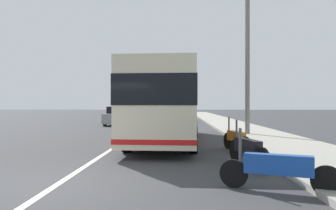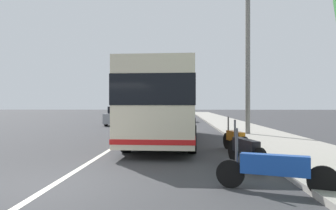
# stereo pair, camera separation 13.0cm
# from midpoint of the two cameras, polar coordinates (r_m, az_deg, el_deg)

# --- Properties ---
(ground_plane) EXTENTS (220.00, 220.00, 0.00)m
(ground_plane) POSITION_cam_midpoint_polar(r_m,az_deg,el_deg) (7.23, -20.03, -13.76)
(ground_plane) COLOR #38383A
(sidewalk_curb) EXTENTS (110.00, 3.60, 0.14)m
(sidewalk_curb) POSITION_cam_midpoint_polar(r_m,az_deg,el_deg) (17.11, 17.18, -5.55)
(sidewalk_curb) COLOR #9E998E
(sidewalk_curb) RESTS_ON ground
(lane_divider_line) EXTENTS (110.00, 0.16, 0.01)m
(lane_divider_line) POSITION_cam_midpoint_polar(r_m,az_deg,el_deg) (16.79, -6.72, -5.88)
(lane_divider_line) COLOR silver
(lane_divider_line) RESTS_ON ground
(coach_bus) EXTENTS (10.52, 3.04, 3.27)m
(coach_bus) POSITION_cam_midpoint_polar(r_m,az_deg,el_deg) (14.41, 0.10, 0.47)
(coach_bus) COLOR beige
(coach_bus) RESTS_ON ground
(motorcycle_by_tree) EXTENTS (0.85, 2.21, 1.24)m
(motorcycle_by_tree) POSITION_cam_midpoint_polar(r_m,az_deg,el_deg) (6.56, 19.50, -10.96)
(motorcycle_by_tree) COLOR black
(motorcycle_by_tree) RESTS_ON ground
(motorcycle_far_end) EXTENTS (2.32, 0.63, 1.28)m
(motorcycle_far_end) POSITION_cam_midpoint_polar(r_m,az_deg,el_deg) (8.91, 14.52, -7.92)
(motorcycle_far_end) COLOR black
(motorcycle_far_end) RESTS_ON ground
(motorcycle_angled) EXTENTS (2.06, 0.64, 1.27)m
(motorcycle_angled) POSITION_cam_midpoint_polar(r_m,az_deg,el_deg) (11.72, 12.63, -6.11)
(motorcycle_angled) COLOR black
(motorcycle_angled) RESTS_ON ground
(car_behind_bus) EXTENTS (4.52, 1.93, 1.60)m
(car_behind_bus) POSITION_cam_midpoint_polar(r_m,az_deg,el_deg) (27.23, -8.76, -2.06)
(car_behind_bus) COLOR gray
(car_behind_bus) RESTS_ON ground
(car_oncoming) EXTENTS (4.77, 2.22, 1.54)m
(car_oncoming) POSITION_cam_midpoint_polar(r_m,az_deg,el_deg) (47.52, 1.37, -1.23)
(car_oncoming) COLOR black
(car_oncoming) RESTS_ON ground
(car_side_street) EXTENTS (4.46, 1.98, 1.59)m
(car_side_street) POSITION_cam_midpoint_polar(r_m,az_deg,el_deg) (32.51, 2.52, -1.72)
(car_side_street) COLOR silver
(car_side_street) RESTS_ON ground
(car_ahead_same_lane) EXTENTS (4.45, 1.79, 1.58)m
(car_ahead_same_lane) POSITION_cam_midpoint_polar(r_m,az_deg,el_deg) (45.83, -3.56, -1.24)
(car_ahead_same_lane) COLOR black
(car_ahead_same_lane) RESTS_ON ground
(utility_pole) EXTENTS (0.26, 0.26, 8.57)m
(utility_pole) POSITION_cam_midpoint_polar(r_m,az_deg,el_deg) (17.78, 14.73, 8.28)
(utility_pole) COLOR slate
(utility_pole) RESTS_ON ground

